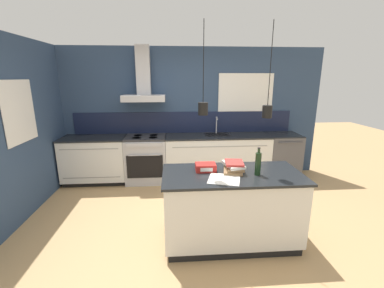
# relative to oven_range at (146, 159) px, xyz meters

# --- Properties ---
(ground_plane) EXTENTS (16.00, 16.00, 0.00)m
(ground_plane) POSITION_rel_oven_range_xyz_m (0.78, -1.69, -0.46)
(ground_plane) COLOR tan
(ground_plane) RESTS_ON ground
(wall_back) EXTENTS (5.60, 2.52, 2.60)m
(wall_back) POSITION_rel_oven_range_xyz_m (0.73, 0.31, 0.90)
(wall_back) COLOR navy
(wall_back) RESTS_ON ground_plane
(wall_left) EXTENTS (0.08, 3.80, 2.60)m
(wall_left) POSITION_rel_oven_range_xyz_m (-1.65, -0.99, 0.85)
(wall_left) COLOR navy
(wall_left) RESTS_ON ground_plane
(counter_run_left) EXTENTS (1.21, 0.64, 0.91)m
(counter_run_left) POSITION_rel_oven_range_xyz_m (-0.99, 0.01, 0.01)
(counter_run_left) COLOR black
(counter_run_left) RESTS_ON ground_plane
(counter_run_sink) EXTENTS (2.07, 0.64, 1.25)m
(counter_run_sink) POSITION_rel_oven_range_xyz_m (1.42, 0.01, 0.01)
(counter_run_sink) COLOR black
(counter_run_sink) RESTS_ON ground_plane
(oven_range) EXTENTS (0.78, 0.66, 0.91)m
(oven_range) POSITION_rel_oven_range_xyz_m (0.00, 0.00, 0.00)
(oven_range) COLOR #B5B5BA
(oven_range) RESTS_ON ground_plane
(dishwasher) EXTENTS (0.63, 0.65, 0.91)m
(dishwasher) POSITION_rel_oven_range_xyz_m (2.76, 0.00, 0.00)
(dishwasher) COLOR #4C4C51
(dishwasher) RESTS_ON ground_plane
(kitchen_island) EXTENTS (1.67, 0.81, 0.91)m
(kitchen_island) POSITION_rel_oven_range_xyz_m (1.24, -2.07, 0.00)
(kitchen_island) COLOR black
(kitchen_island) RESTS_ON ground_plane
(bottle_on_island) EXTENTS (0.07, 0.07, 0.33)m
(bottle_on_island) POSITION_rel_oven_range_xyz_m (1.52, -2.14, 0.60)
(bottle_on_island) COLOR #193319
(bottle_on_island) RESTS_ON kitchen_island
(book_stack) EXTENTS (0.28, 0.36, 0.13)m
(book_stack) POSITION_rel_oven_range_xyz_m (1.26, -2.01, 0.52)
(book_stack) COLOR olive
(book_stack) RESTS_ON kitchen_island
(red_supply_box) EXTENTS (0.24, 0.19, 0.09)m
(red_supply_box) POSITION_rel_oven_range_xyz_m (0.93, -1.96, 0.50)
(red_supply_box) COLOR red
(red_supply_box) RESTS_ON kitchen_island
(paper_pile) EXTENTS (0.42, 0.41, 0.01)m
(paper_pile) POSITION_rel_oven_range_xyz_m (1.10, -2.25, 0.46)
(paper_pile) COLOR silver
(paper_pile) RESTS_ON kitchen_island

